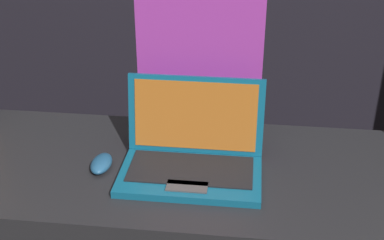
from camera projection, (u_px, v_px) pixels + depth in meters
laptop_middle at (194, 152)px, 1.46m from camera, size 0.38×0.26×0.24m
mouse_middle at (101, 163)px, 1.49m from camera, size 0.06×0.10×0.03m
promo_stand_middle at (201, 67)px, 1.53m from camera, size 0.36×0.07×0.49m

